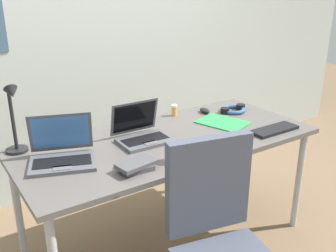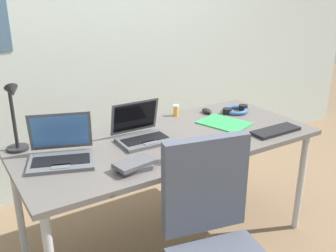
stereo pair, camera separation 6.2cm
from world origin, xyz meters
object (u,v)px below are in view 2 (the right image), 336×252
Objects in this scene: cell_phone at (208,147)px; paper_folder_far_corner at (224,123)px; pill_bottle at (176,110)px; laptop_back_left at (61,152)px; laptop_front_right at (142,133)px; coffee_mug at (175,154)px; computer_mouse at (207,111)px; headphones at (235,110)px; external_keyboard at (276,131)px; book_stack at (134,165)px; desk_lamp at (15,118)px.

cell_phone is 0.42m from paper_folder_far_corner.
paper_folder_far_corner is (0.18, -0.30, -0.04)m from pill_bottle.
laptop_back_left is 0.81m from cell_phone.
laptop_back_left is at bearing -177.29° from laptop_front_right.
coffee_mug is (0.01, -0.35, -0.00)m from laptop_front_right.
coffee_mug is (0.50, -0.33, -0.00)m from laptop_back_left.
pill_bottle is at bearing 166.69° from computer_mouse.
external_keyboard is at bearing -96.46° from headphones.
computer_mouse is at bearing 81.80° from paper_folder_far_corner.
coffee_mug reaches higher than headphones.
external_keyboard is at bearing -70.56° from computer_mouse.
laptop_front_right is at bearing -173.03° from headphones.
laptop_front_right is 0.60m from paper_folder_far_corner.
laptop_back_left is 1.90× the size of headphones.
laptop_front_right is 0.84m from external_keyboard.
external_keyboard is 0.44m from headphones.
coffee_mug is (-0.62, -0.54, 0.03)m from computer_mouse.
cell_phone is 0.48m from book_stack.
headphones is 0.26m from paper_folder_far_corner.
laptop_front_right is 0.66m from computer_mouse.
pill_bottle is at bearing 17.38° from laptop_back_left.
laptop_front_right is 1.42× the size of book_stack.
coffee_mug is at bearing -127.51° from cell_phone.
desk_lamp is 1.85× the size of book_stack.
laptop_front_right is at bearing 175.73° from paper_folder_far_corner.
headphones is (0.55, 0.40, 0.01)m from cell_phone.
cell_phone is at bearing -141.88° from paper_folder_far_corner.
pill_bottle is at bearing 32.27° from laptop_front_right.
headphones is (1.31, 0.12, -0.03)m from laptop_back_left.
book_stack is (-0.63, -0.57, -0.02)m from pill_bottle.
coffee_mug reaches higher than external_keyboard.
coffee_mug is (-0.76, -0.02, 0.03)m from external_keyboard.
cell_phone is 0.26m from coffee_mug.
cell_phone reaches higher than paper_folder_far_corner.
computer_mouse is 0.31× the size of paper_folder_far_corner.
desk_lamp is at bearing -177.45° from pill_bottle.
paper_folder_far_corner is at bearing -58.90° from pill_bottle.
external_keyboard is 3.44× the size of computer_mouse.
pill_bottle is (-0.40, 0.16, 0.03)m from headphones.
external_keyboard is 0.34m from paper_folder_far_corner.
desk_lamp is 4.17× the size of computer_mouse.
external_keyboard is 0.98m from book_stack.
desk_lamp is at bearing -167.21° from cell_phone.
paper_folder_far_corner is at bearing 18.47° from book_stack.
desk_lamp is 3.54× the size of coffee_mug.
coffee_mug reaches higher than book_stack.
desk_lamp is 1.30× the size of laptop_front_right.
laptop_back_left is at bearing -174.62° from headphones.
computer_mouse is at bearing -17.90° from pill_bottle.
book_stack is at bearing -50.06° from desk_lamp.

